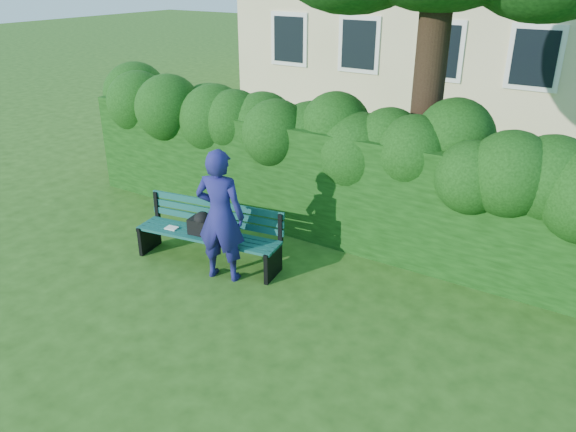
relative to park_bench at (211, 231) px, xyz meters
The scene contains 4 objects.
ground 1.35m from the park_bench, 16.96° to the right, with size 80.00×80.00×0.00m, color #254813.
hedge 2.23m from the park_bench, 56.83° to the left, with size 10.00×1.00×1.80m.
park_bench is the anchor object (origin of this frame).
man_reading 0.67m from the park_bench, 31.79° to the right, with size 0.69×0.45×1.90m, color navy.
Camera 1 is at (3.78, -5.27, 4.06)m, focal length 35.00 mm.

